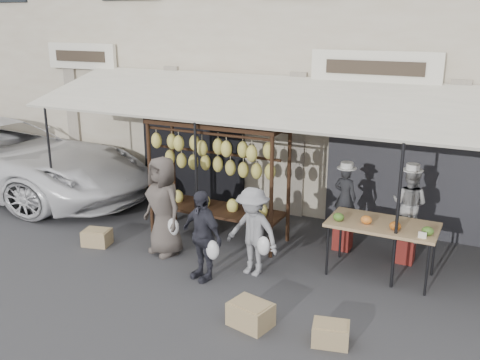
# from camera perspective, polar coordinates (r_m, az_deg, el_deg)

# --- Properties ---
(ground_plane) EXTENTS (90.00, 90.00, 0.00)m
(ground_plane) POSITION_cam_1_polar(r_m,az_deg,el_deg) (8.58, -2.70, -11.02)
(ground_plane) COLOR #2D2D30
(shophouse) EXTENTS (24.00, 6.15, 7.30)m
(shophouse) POSITION_cam_1_polar(r_m,az_deg,el_deg) (13.62, 11.02, 15.03)
(shophouse) COLOR beige
(shophouse) RESTS_ON ground_plane
(awning) EXTENTS (10.00, 2.35, 2.92)m
(awning) POSITION_cam_1_polar(r_m,az_deg,el_deg) (9.73, 3.76, 8.33)
(awning) COLOR beige
(awning) RESTS_ON ground_plane
(banana_rack) EXTENTS (2.60, 0.90, 2.24)m
(banana_rack) POSITION_cam_1_polar(r_m,az_deg,el_deg) (9.76, -2.55, 2.38)
(banana_rack) COLOR black
(banana_rack) RESTS_ON ground_plane
(produce_table) EXTENTS (1.70, 0.90, 1.04)m
(produce_table) POSITION_cam_1_polar(r_m,az_deg,el_deg) (8.77, 14.94, -4.77)
(produce_table) COLOR #A0825A
(produce_table) RESTS_ON ground_plane
(vendor_left) EXTENTS (0.44, 0.32, 1.12)m
(vendor_left) POSITION_cam_1_polar(r_m,az_deg,el_deg) (9.61, 11.15, -1.79)
(vendor_left) COLOR black
(vendor_left) RESTS_ON stool_left
(vendor_right) EXTENTS (0.68, 0.58, 1.23)m
(vendor_right) POSITION_cam_1_polar(r_m,az_deg,el_deg) (9.34, 17.63, -2.46)
(vendor_right) COLOR gray
(vendor_right) RESTS_ON stool_right
(customer_left) EXTENTS (1.00, 0.82, 1.77)m
(customer_left) POSITION_cam_1_polar(r_m,az_deg,el_deg) (9.39, -8.17, -2.76)
(customer_left) COLOR #4F4640
(customer_left) RESTS_ON ground_plane
(customer_mid) EXTENTS (0.94, 0.63, 1.48)m
(customer_mid) POSITION_cam_1_polar(r_m,az_deg,el_deg) (8.47, -4.10, -5.89)
(customer_mid) COLOR #2C2C36
(customer_mid) RESTS_ON ground_plane
(customer_right) EXTENTS (1.03, 0.69, 1.47)m
(customer_right) POSITION_cam_1_polar(r_m,az_deg,el_deg) (8.60, 1.35, -5.53)
(customer_right) COLOR gray
(customer_right) RESTS_ON ground_plane
(stool_left) EXTENTS (0.32, 0.32, 0.43)m
(stool_left) POSITION_cam_1_polar(r_m,az_deg,el_deg) (9.88, 10.89, -6.05)
(stool_left) COLOR maroon
(stool_left) RESTS_ON ground_plane
(stool_right) EXTENTS (0.34, 0.34, 0.43)m
(stool_right) POSITION_cam_1_polar(r_m,az_deg,el_deg) (9.64, 17.19, -7.14)
(stool_right) COLOR maroon
(stool_right) RESTS_ON ground_plane
(crate_near_a) EXTENTS (0.63, 0.53, 0.33)m
(crate_near_a) POSITION_cam_1_polar(r_m,az_deg,el_deg) (7.46, 1.14, -14.14)
(crate_near_a) COLOR tan
(crate_near_a) RESTS_ON ground_plane
(crate_near_b) EXTENTS (0.53, 0.45, 0.28)m
(crate_near_b) POSITION_cam_1_polar(r_m,az_deg,el_deg) (7.21, 9.65, -15.87)
(crate_near_b) COLOR tan
(crate_near_b) RESTS_ON ground_plane
(crate_far) EXTENTS (0.55, 0.47, 0.29)m
(crate_far) POSITION_cam_1_polar(r_m,az_deg,el_deg) (10.24, -15.00, -5.94)
(crate_far) COLOR tan
(crate_far) RESTS_ON ground_plane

